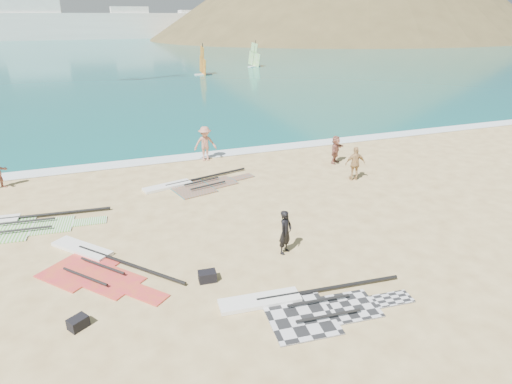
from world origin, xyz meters
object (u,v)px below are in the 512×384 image
object	(u,v)px
person_wetsuit	(285,232)
beachgoer_mid	(205,144)
rig_red	(94,264)
rig_green	(15,224)
gear_bag_near	(78,323)
rig_grey	(302,305)
beachgoer_right	(336,149)
beachgoer_back	(355,164)
gear_bag_far	(207,276)
rig_orange	(193,185)

from	to	relation	value
person_wetsuit	beachgoer_mid	size ratio (longest dim) A/B	0.81
rig_red	beachgoer_mid	world-z (taller)	beachgoer_mid
rig_green	beachgoer_mid	xyz separation A→B (m)	(8.74, 5.17, 0.89)
gear_bag_near	rig_grey	bearing A→B (deg)	-11.79
rig_green	beachgoer_right	distance (m)	15.35
person_wetsuit	rig_grey	bearing A→B (deg)	-139.96
rig_grey	gear_bag_near	world-z (taller)	gear_bag_near
gear_bag_near	beachgoer_back	world-z (taller)	beachgoer_back
rig_green	gear_bag_far	distance (m)	8.53
beachgoer_mid	rig_orange	bearing A→B (deg)	-108.78
beachgoer_mid	beachgoer_right	size ratio (longest dim) A/B	1.26
rig_grey	gear_bag_near	size ratio (longest dim) A/B	11.58
rig_green	rig_orange	size ratio (longest dim) A/B	1.08
rig_red	gear_bag_far	size ratio (longest dim) A/B	9.67
rig_orange	beachgoer_back	distance (m)	7.79
rig_red	person_wetsuit	world-z (taller)	person_wetsuit
rig_orange	person_wetsuit	distance (m)	7.27
rig_orange	person_wetsuit	size ratio (longest dim) A/B	3.55
gear_bag_far	beachgoer_mid	bearing A→B (deg)	76.14
rig_grey	person_wetsuit	bearing A→B (deg)	80.38
rig_grey	gear_bag_far	bearing A→B (deg)	140.49
rig_red	person_wetsuit	distance (m)	6.22
rig_orange	person_wetsuit	world-z (taller)	person_wetsuit
rig_grey	beachgoer_mid	distance (m)	13.40
gear_bag_near	person_wetsuit	xyz separation A→B (m)	(6.45, 1.61, 0.62)
rig_green	beachgoer_mid	world-z (taller)	beachgoer_mid
beachgoer_back	gear_bag_near	bearing A→B (deg)	41.71
gear_bag_near	beachgoer_mid	xyz separation A→B (m)	(6.38, 12.16, 0.80)
rig_orange	gear_bag_far	size ratio (longest dim) A/B	10.37
rig_orange	gear_bag_far	xyz separation A→B (m)	(-1.26, -7.78, 0.11)
beachgoer_mid	beachgoer_back	world-z (taller)	beachgoer_mid
gear_bag_near	beachgoer_mid	distance (m)	13.75
person_wetsuit	beachgoer_right	bearing A→B (deg)	15.12
rig_green	rig_red	bearing A→B (deg)	-50.07
beachgoer_mid	rig_grey	bearing A→B (deg)	-88.07
gear_bag_far	person_wetsuit	size ratio (longest dim) A/B	0.34
rig_orange	gear_bag_near	world-z (taller)	gear_bag_near
gear_bag_far	beachgoer_mid	xyz separation A→B (m)	(2.78, 11.27, 0.79)
rig_grey	beachgoer_back	xyz separation A→B (m)	(6.64, 7.93, 0.77)
rig_grey	gear_bag_far	distance (m)	2.98
rig_green	person_wetsuit	distance (m)	10.35
rig_grey	gear_bag_near	xyz separation A→B (m)	(-5.72, 1.20, 0.10)
gear_bag_near	beachgoer_right	size ratio (longest dim) A/B	0.31
rig_grey	rig_red	size ratio (longest dim) A/B	1.07
rig_grey	person_wetsuit	distance (m)	2.98
person_wetsuit	beachgoer_right	world-z (taller)	person_wetsuit
rig_red	beachgoer_right	distance (m)	13.91
person_wetsuit	rig_red	bearing A→B (deg)	131.71
rig_red	gear_bag_far	bearing A→B (deg)	15.46
beachgoer_right	person_wetsuit	bearing A→B (deg)	-169.64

